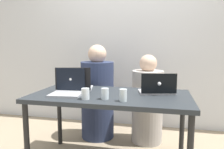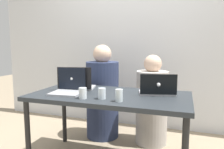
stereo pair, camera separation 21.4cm
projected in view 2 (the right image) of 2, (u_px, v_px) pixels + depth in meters
The scene contains 10 objects.
back_wall at pixel (137, 41), 3.17m from camera, with size 4.50×0.10×2.51m, color silver.
desk at pixel (110, 101), 2.10m from camera, with size 1.51×0.76×0.72m.
person_on_left at pixel (102, 96), 2.82m from camera, with size 0.47×0.47×1.20m.
person_on_right at pixel (152, 105), 2.63m from camera, with size 0.39×0.39×1.08m.
laptop_front_left at pixel (68, 88), 2.13m from camera, with size 0.31×0.29×0.24m.
laptop_back_right at pixel (157, 90), 2.06m from camera, with size 0.37×0.29×0.20m.
laptop_back_left at pixel (77, 84), 2.33m from camera, with size 0.40×0.32×0.24m.
water_glass_right at pixel (119, 96), 1.81m from camera, with size 0.06×0.06×0.10m.
water_glass_left at pixel (83, 94), 1.91m from camera, with size 0.07×0.07×0.10m.
water_glass_center at pixel (102, 94), 1.90m from camera, with size 0.07×0.07×0.10m.
Camera 2 is at (0.67, -1.94, 1.19)m, focal length 35.00 mm.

